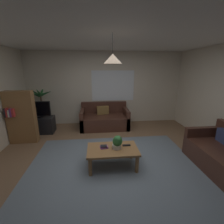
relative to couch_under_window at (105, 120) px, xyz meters
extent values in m
cube|color=brown|center=(0.07, -2.10, -0.28)|extent=(5.34, 5.20, 0.02)
cube|color=slate|center=(0.07, -2.30, -0.27)|extent=(3.47, 2.86, 0.01)
cube|color=beige|center=(0.07, 0.53, 0.98)|extent=(5.46, 0.06, 2.50)
cube|color=white|center=(0.07, -2.10, 2.24)|extent=(5.34, 5.20, 0.02)
cube|color=white|center=(0.34, 0.50, 1.08)|extent=(1.49, 0.01, 1.04)
cube|color=#47281E|center=(0.00, -0.04, -0.06)|extent=(1.57, 0.87, 0.42)
cube|color=#47281E|center=(0.00, 0.34, 0.35)|extent=(1.57, 0.12, 0.40)
cube|color=#47281E|center=(-0.72, -0.04, 0.05)|extent=(0.12, 0.87, 0.64)
cube|color=#47281E|center=(0.73, -0.04, 0.05)|extent=(0.12, 0.87, 0.64)
cube|color=brown|center=(-0.05, 0.16, 0.29)|extent=(0.41, 0.17, 0.28)
cube|color=#47281E|center=(2.21, -2.53, -0.06)|extent=(0.87, 1.47, 0.42)
cube|color=#47281E|center=(2.21, -1.85, 0.05)|extent=(0.87, 0.12, 0.64)
cube|color=olive|center=(0.05, -2.19, 0.11)|extent=(1.01, 0.61, 0.04)
cylinder|color=olive|center=(-0.39, -2.43, -0.09)|extent=(0.07, 0.07, 0.36)
cylinder|color=olive|center=(0.49, -2.43, -0.09)|extent=(0.07, 0.07, 0.36)
cylinder|color=olive|center=(-0.39, -1.94, -0.09)|extent=(0.07, 0.07, 0.36)
cylinder|color=olive|center=(0.49, -1.94, -0.09)|extent=(0.07, 0.07, 0.36)
cube|color=#72387F|center=(-0.12, -2.14, 0.14)|extent=(0.17, 0.14, 0.03)
cube|color=black|center=(-0.13, -2.15, 0.17)|extent=(0.13, 0.09, 0.03)
cube|color=black|center=(0.35, -2.10, 0.14)|extent=(0.16, 0.05, 0.02)
cylinder|color=beige|center=(0.13, -2.18, 0.17)|extent=(0.18, 0.18, 0.08)
sphere|color=#2D6B33|center=(0.15, -2.18, 0.28)|extent=(0.20, 0.20, 0.20)
sphere|color=#2D6B33|center=(0.15, -2.19, 0.32)|extent=(0.17, 0.17, 0.17)
cube|color=black|center=(-2.05, -0.25, -0.02)|extent=(0.90, 0.44, 0.50)
cube|color=black|center=(-2.05, -0.27, 0.50)|extent=(0.80, 0.05, 0.45)
cube|color=black|center=(-2.05, -0.30, 0.50)|extent=(0.76, 0.00, 0.41)
cube|color=black|center=(-2.05, -0.27, 0.25)|extent=(0.24, 0.16, 0.04)
cylinder|color=beige|center=(-2.08, 0.29, -0.12)|extent=(0.32, 0.32, 0.30)
cylinder|color=brown|center=(-2.08, 0.29, 0.42)|extent=(0.05, 0.05, 0.79)
cone|color=#235B2D|center=(-1.90, 0.28, 0.88)|extent=(0.40, 0.12, 0.22)
cone|color=#235B2D|center=(-2.06, 0.46, 0.94)|extent=(0.14, 0.40, 0.34)
cone|color=#235B2D|center=(-2.29, 0.39, 0.90)|extent=(0.46, 0.35, 0.30)
cone|color=#235B2D|center=(-2.22, 0.18, 0.87)|extent=(0.32, 0.33, 0.26)
cone|color=#235B2D|center=(-2.06, 0.08, 0.95)|extent=(0.15, 0.47, 0.35)
cube|color=olive|center=(-2.23, -0.87, 0.43)|extent=(0.70, 0.22, 1.40)
cube|color=black|center=(-2.51, -0.99, 0.61)|extent=(0.03, 0.16, 0.22)
cube|color=#B22D2D|center=(-2.47, -0.99, 0.61)|extent=(0.04, 0.16, 0.23)
cube|color=beige|center=(-2.42, -0.99, 0.58)|extent=(0.04, 0.16, 0.17)
cube|color=#72387F|center=(-2.38, -0.99, 0.60)|extent=(0.04, 0.16, 0.21)
cube|color=#B22D2D|center=(-2.33, -0.99, 0.60)|extent=(0.05, 0.16, 0.21)
cylinder|color=black|center=(0.05, -2.19, 2.07)|extent=(0.01, 0.01, 0.32)
cone|color=tan|center=(0.05, -2.19, 1.82)|extent=(0.32, 0.32, 0.16)
camera|label=1|loc=(-0.23, -4.92, 1.67)|focal=24.64mm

